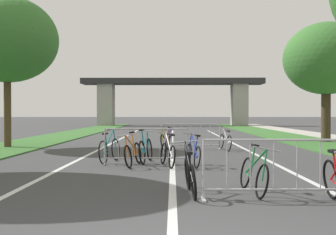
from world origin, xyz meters
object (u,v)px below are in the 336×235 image
at_px(crowd_barrier_nearest, 274,170).
at_px(bicycle_white_2, 168,154).
at_px(crowd_barrier_third, 191,137).
at_px(bicycle_orange_8, 133,153).
at_px(bicycle_blue_0, 193,153).
at_px(bicycle_teal_1, 146,150).
at_px(crowd_barrier_second, 146,146).
at_px(bicycle_yellow_4, 166,141).
at_px(bicycle_silver_9, 225,141).
at_px(tree_right_oak_mid, 326,59).
at_px(tree_left_maple_mid, 7,40).
at_px(bicycle_teal_11, 109,149).
at_px(bicycle_green_5, 254,174).
at_px(bicycle_black_7, 190,175).
at_px(bicycle_purple_3, 167,139).

height_order(crowd_barrier_nearest, bicycle_white_2, crowd_barrier_nearest).
bearing_deg(crowd_barrier_third, bicycle_orange_8, -109.41).
xyz_separation_m(bicycle_blue_0, bicycle_teal_1, (-1.38, 0.82, 0.03)).
distance_m(crowd_barrier_second, bicycle_orange_8, 0.56).
distance_m(bicycle_yellow_4, bicycle_silver_9, 2.35).
bearing_deg(bicycle_white_2, bicycle_yellow_4, 77.59).
height_order(tree_right_oak_mid, bicycle_orange_8, tree_right_oak_mid).
bearing_deg(bicycle_teal_1, bicycle_yellow_4, 90.92).
bearing_deg(bicycle_orange_8, tree_right_oak_mid, -124.24).
relative_size(bicycle_blue_0, bicycle_orange_8, 0.96).
xyz_separation_m(tree_left_maple_mid, crowd_barrier_third, (7.78, -0.62, -4.08)).
xyz_separation_m(crowd_barrier_third, bicycle_blue_0, (-0.18, -5.28, -0.16)).
distance_m(bicycle_teal_1, bicycle_teal_11, 1.09).
xyz_separation_m(crowd_barrier_second, bicycle_silver_9, (2.87, 4.50, -0.17)).
bearing_deg(bicycle_green_5, bicycle_orange_8, -61.12).
bearing_deg(bicycle_black_7, bicycle_blue_0, 82.69).
bearing_deg(bicycle_white_2, bicycle_orange_8, 164.00).
relative_size(crowd_barrier_nearest, crowd_barrier_second, 0.99).
distance_m(bicycle_purple_3, bicycle_yellow_4, 0.83).
bearing_deg(crowd_barrier_third, bicycle_yellow_4, -156.24).
height_order(tree_right_oak_mid, bicycle_black_7, tree_right_oak_mid).
height_order(bicycle_yellow_4, bicycle_green_5, bicycle_yellow_4).
bearing_deg(tree_right_oak_mid, bicycle_orange_8, -133.74).
relative_size(bicycle_black_7, bicycle_silver_9, 0.93).
bearing_deg(bicycle_orange_8, bicycle_silver_9, -113.73).
relative_size(bicycle_purple_3, bicycle_green_5, 1.07).
distance_m(tree_right_oak_mid, bicycle_orange_8, 13.36).
height_order(crowd_barrier_second, bicycle_white_2, crowd_barrier_second).
height_order(bicycle_teal_1, bicycle_yellow_4, bicycle_teal_1).
distance_m(bicycle_teal_1, bicycle_green_5, 5.22).
relative_size(bicycle_yellow_4, bicycle_green_5, 0.99).
bearing_deg(crowd_barrier_second, bicycle_yellow_4, 83.27).
relative_size(bicycle_white_2, bicycle_purple_3, 0.94).
relative_size(bicycle_teal_1, bicycle_white_2, 1.01).
bearing_deg(crowd_barrier_third, tree_left_maple_mid, 175.42).
bearing_deg(bicycle_black_7, crowd_barrier_third, 83.67).
relative_size(bicycle_yellow_4, bicycle_teal_11, 0.96).
distance_m(bicycle_white_2, bicycle_orange_8, 0.98).
height_order(tree_right_oak_mid, crowd_barrier_nearest, tree_right_oak_mid).
distance_m(bicycle_green_5, bicycle_silver_9, 8.80).
bearing_deg(tree_right_oak_mid, bicycle_teal_11, -138.90).
distance_m(bicycle_black_7, bicycle_orange_8, 4.26).
bearing_deg(bicycle_white_2, bicycle_silver_9, 51.97).
bearing_deg(bicycle_white_2, bicycle_black_7, -97.17).
xyz_separation_m(crowd_barrier_second, bicycle_orange_8, (-0.35, -0.41, -0.16)).
height_order(crowd_barrier_third, bicycle_purple_3, crowd_barrier_third).
height_order(bicycle_white_2, bicycle_yellow_4, bicycle_yellow_4).
bearing_deg(crowd_barrier_nearest, bicycle_orange_8, 122.55).
height_order(bicycle_green_5, bicycle_silver_9, bicycle_green_5).
bearing_deg(crowd_barrier_second, bicycle_green_5, -62.06).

